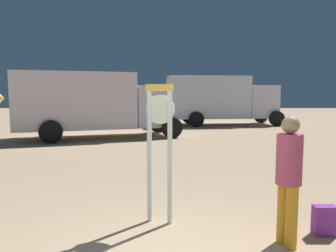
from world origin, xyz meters
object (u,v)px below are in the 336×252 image
(person_near_clock, at_px, (289,174))
(box_truck_near, at_px, (93,102))
(box_truck_far, at_px, (219,99))
(backpack, at_px, (324,221))
(standing_clock, at_px, (160,138))

(person_near_clock, bearing_deg, box_truck_near, 115.41)
(box_truck_near, distance_m, box_truck_far, 8.66)
(backpack, bearing_deg, person_near_clock, -153.93)
(person_near_clock, bearing_deg, box_truck_far, 84.15)
(box_truck_far, bearing_deg, person_near_clock, -95.85)
(box_truck_far, bearing_deg, backpack, -93.70)
(person_near_clock, height_order, box_truck_far, box_truck_far)
(standing_clock, xyz_separation_m, box_truck_far, (3.25, 15.14, 0.36))
(person_near_clock, bearing_deg, backpack, 26.07)
(person_near_clock, relative_size, backpack, 4.01)
(backpack, relative_size, box_truck_far, 0.06)
(box_truck_near, xyz_separation_m, box_truck_far, (6.40, 5.84, 0.08))
(standing_clock, height_order, backpack, standing_clock)
(person_near_clock, distance_m, backpack, 1.00)
(backpack, height_order, box_truck_near, box_truck_near)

